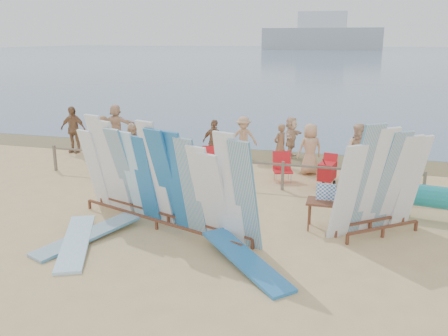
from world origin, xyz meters
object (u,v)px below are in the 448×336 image
(beachgoer_1, at_px, (104,141))
(beachgoer_10, at_px, (382,160))
(beachgoer_11, at_px, (116,124))
(beach_chair_right, at_px, (282,173))
(main_surfboard_rack, at_px, (161,181))
(beachgoer_3, at_px, (243,138))
(beachgoer_4, at_px, (215,142))
(beachgoer_extra_1, at_px, (73,129))
(flat_board_e, at_px, (88,240))
(beachgoer_6, at_px, (310,149))
(beach_chair_left, at_px, (211,167))
(stroller, at_px, (327,175))
(vendor_table, at_px, (325,214))
(flat_board_d, at_px, (245,267))
(beachgoer_9, at_px, (366,149))
(beachgoer_8, at_px, (359,152))
(beachgoer_7, at_px, (280,145))
(beachgoer_0, at_px, (105,144))
(flat_board_a, at_px, (77,246))
(side_surfboard_rack, at_px, (380,185))
(beachgoer_5, at_px, (291,137))
(beachgoer_2, at_px, (132,148))

(beachgoer_1, bearing_deg, beachgoer_10, 140.94)
(beachgoer_11, bearing_deg, beach_chair_right, 155.12)
(main_surfboard_rack, bearing_deg, beachgoer_3, 107.38)
(beachgoer_4, distance_m, beachgoer_extra_1, 6.05)
(flat_board_e, relative_size, beachgoer_11, 1.56)
(beachgoer_6, height_order, beachgoer_extra_1, beachgoer_extra_1)
(beach_chair_left, height_order, stroller, stroller)
(main_surfboard_rack, relative_size, stroller, 5.12)
(main_surfboard_rack, distance_m, stroller, 5.74)
(vendor_table, distance_m, beachgoer_6, 4.92)
(flat_board_e, relative_size, beachgoer_extra_1, 1.44)
(flat_board_d, bearing_deg, beachgoer_3, 57.85)
(beachgoer_3, bearing_deg, beach_chair_right, -64.57)
(beachgoer_10, bearing_deg, stroller, 77.68)
(vendor_table, bearing_deg, beachgoer_9, 79.70)
(stroller, height_order, beachgoer_8, beachgoer_8)
(beachgoer_4, bearing_deg, beachgoer_extra_1, 8.44)
(beachgoer_10, bearing_deg, beachgoer_extra_1, 45.81)
(beachgoer_7, bearing_deg, beach_chair_left, -15.97)
(main_surfboard_rack, distance_m, beach_chair_left, 4.85)
(beach_chair_right, height_order, beachgoer_7, beachgoer_7)
(beachgoer_1, height_order, beachgoer_0, beachgoer_1)
(flat_board_e, xyz_separation_m, beachgoer_0, (-2.87, 5.93, 0.83))
(main_surfboard_rack, height_order, flat_board_a, main_surfboard_rack)
(beach_chair_left, bearing_deg, stroller, -20.22)
(beachgoer_4, bearing_deg, vendor_table, 141.56)
(vendor_table, xyz_separation_m, beachgoer_8, (0.70, 4.52, 0.54))
(flat_board_e, xyz_separation_m, beachgoer_6, (4.30, 6.95, 0.87))
(flat_board_e, height_order, beachgoer_9, beachgoer_9)
(beachgoer_3, bearing_deg, side_surfboard_rack, -64.46)
(side_surfboard_rack, bearing_deg, beachgoer_5, 74.66)
(beachgoer_2, relative_size, beachgoer_11, 0.97)
(beachgoer_9, relative_size, beachgoer_0, 0.98)
(flat_board_d, bearing_deg, beachgoer_0, 90.77)
(flat_board_e, height_order, beachgoer_7, beachgoer_7)
(vendor_table, distance_m, flat_board_a, 5.83)
(beachgoer_3, relative_size, beachgoer_2, 0.97)
(beachgoer_9, relative_size, beachgoer_4, 0.98)
(beachgoer_7, relative_size, beachgoer_0, 0.93)
(stroller, distance_m, beachgoer_2, 6.61)
(vendor_table, relative_size, flat_board_a, 0.43)
(beachgoer_4, bearing_deg, beachgoer_2, 46.06)
(stroller, bearing_deg, beach_chair_right, 179.53)
(beachgoer_4, height_order, beachgoer_extra_1, beachgoer_extra_1)
(flat_board_a, xyz_separation_m, beachgoer_6, (4.35, 7.34, 0.87))
(beachgoer_3, height_order, beachgoer_4, beachgoer_4)
(stroller, relative_size, beachgoer_10, 0.64)
(beachgoer_4, xyz_separation_m, beachgoer_0, (-3.71, -1.30, 0.00))
(beachgoer_8, bearing_deg, vendor_table, -81.86)
(side_surfboard_rack, bearing_deg, beachgoer_11, 106.98)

